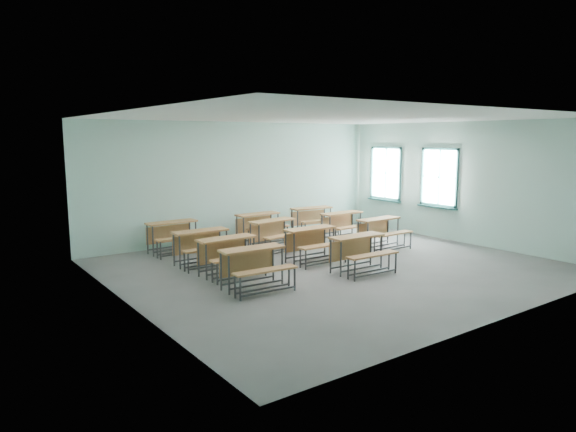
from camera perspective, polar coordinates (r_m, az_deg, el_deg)
name	(u,v)px	position (r m, az deg, el deg)	size (l,w,h in m)	color
room	(337,193)	(11.06, 5.51, 2.54)	(9.04, 8.04, 3.24)	slate
desk_unit_r0c0	(255,262)	(9.48, -3.69, -5.13)	(1.26, 0.88, 0.76)	#9E6839
desk_unit_r0c1	(360,248)	(10.74, 8.02, -3.54)	(1.25, 0.86, 0.76)	#9E6839
desk_unit_r1c0	(229,250)	(10.48, -6.52, -3.82)	(1.25, 0.85, 0.76)	#9E6839
desk_unit_r1c1	(313,239)	(11.55, 2.80, -2.61)	(1.24, 0.84, 0.76)	#9E6839
desk_unit_r1c2	(382,229)	(13.11, 10.36, -1.39)	(1.26, 0.87, 0.76)	#9E6839
desk_unit_r2c0	(203,242)	(11.38, -9.45, -2.89)	(1.24, 0.84, 0.76)	#9E6839
desk_unit_r2c1	(275,230)	(12.65, -1.44, -1.61)	(1.32, 0.97, 0.76)	#9E6839
desk_unit_r2c2	(344,222)	(13.98, 6.27, -0.67)	(1.23, 0.84, 0.76)	#9E6839
desk_unit_r3c0	(174,232)	(12.71, -12.56, -1.77)	(1.25, 0.86, 0.76)	#9E6839
desk_unit_r3c1	(260,223)	(13.75, -3.12, -0.79)	(1.25, 0.86, 0.76)	#9E6839
desk_unit_r3c2	(313,216)	(14.92, 2.84, -0.04)	(1.31, 0.96, 0.76)	#9E6839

